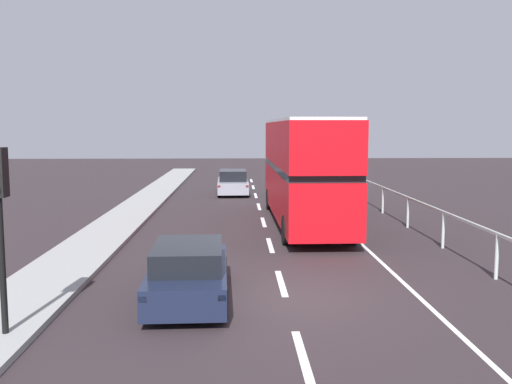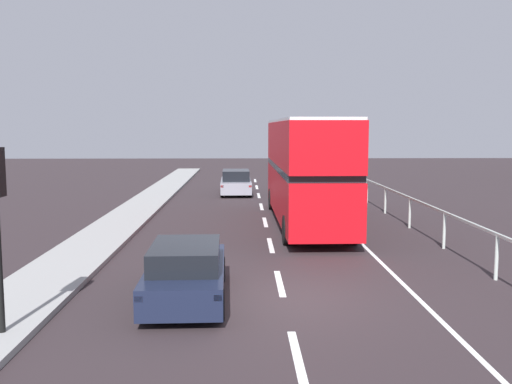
# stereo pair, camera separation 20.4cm
# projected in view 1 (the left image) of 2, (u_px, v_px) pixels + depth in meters

# --- Properties ---
(ground_plane) EXTENTS (73.55, 120.00, 0.10)m
(ground_plane) POSITION_uv_depth(u_px,v_px,m) (285.00, 299.00, 13.20)
(ground_plane) COLOR #2D2327
(near_sidewalk_kerb) EXTENTS (2.06, 80.00, 0.14)m
(near_sidewalk_kerb) POSITION_uv_depth(u_px,v_px,m) (28.00, 297.00, 12.97)
(near_sidewalk_kerb) COLOR gray
(near_sidewalk_kerb) RESTS_ON ground
(lane_paint_markings) EXTENTS (3.26, 46.00, 0.01)m
(lane_paint_markings) POSITION_uv_depth(u_px,v_px,m) (313.00, 230.00, 21.86)
(lane_paint_markings) COLOR silver
(lane_paint_markings) RESTS_ON ground
(bridge_side_railing) EXTENTS (0.10, 42.00, 1.23)m
(bridge_side_railing) POSITION_uv_depth(u_px,v_px,m) (408.00, 203.00, 22.21)
(bridge_side_railing) COLOR #AEB8B3
(bridge_side_railing) RESTS_ON ground
(double_decker_bus_red) EXTENTS (2.61, 11.35, 4.27)m
(double_decker_bus_red) POSITION_uv_depth(u_px,v_px,m) (304.00, 168.00, 22.93)
(double_decker_bus_red) COLOR red
(double_decker_bus_red) RESTS_ON ground
(hatchback_car_near) EXTENTS (1.86, 4.35, 1.33)m
(hatchback_car_near) POSITION_uv_depth(u_px,v_px,m) (189.00, 272.00, 12.91)
(hatchback_car_near) COLOR #161D34
(hatchback_car_near) RESTS_ON ground
(sedan_car_ahead) EXTENTS (1.87, 4.46, 1.45)m
(sedan_car_ahead) POSITION_uv_depth(u_px,v_px,m) (233.00, 183.00, 33.51)
(sedan_car_ahead) COLOR gray
(sedan_car_ahead) RESTS_ON ground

